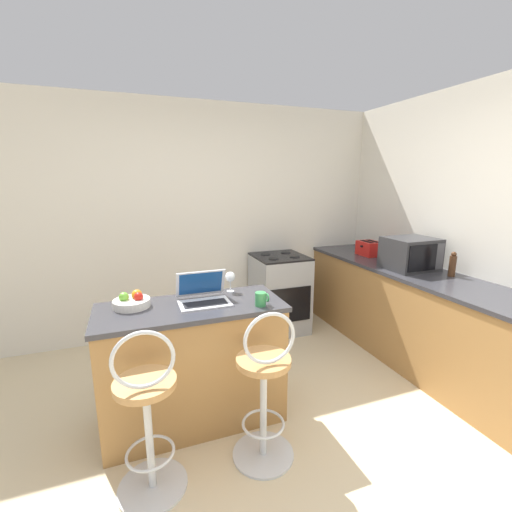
% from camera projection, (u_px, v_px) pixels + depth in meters
% --- Properties ---
extents(ground_plane, '(20.00, 20.00, 0.00)m').
position_uv_depth(ground_plane, '(284.00, 477.00, 2.08)').
color(ground_plane, beige).
extents(wall_back, '(12.00, 0.06, 2.60)m').
position_uv_depth(wall_back, '(201.00, 221.00, 3.91)').
color(wall_back, silver).
rests_on(wall_back, ground_plane).
extents(breakfast_bar, '(1.29, 0.56, 0.91)m').
position_uv_depth(breakfast_bar, '(194.00, 364.00, 2.49)').
color(breakfast_bar, '#9E703D').
rests_on(breakfast_bar, ground_plane).
extents(counter_right, '(0.66, 2.81, 0.91)m').
position_uv_depth(counter_right, '(411.00, 315.00, 3.40)').
color(counter_right, '#9E703D').
rests_on(counter_right, ground_plane).
extents(bar_stool_near, '(0.40, 0.40, 1.03)m').
position_uv_depth(bar_stool_near, '(148.00, 416.00, 1.89)').
color(bar_stool_near, silver).
rests_on(bar_stool_near, ground_plane).
extents(bar_stool_far, '(0.40, 0.40, 1.03)m').
position_uv_depth(bar_stool_far, '(264.00, 390.00, 2.12)').
color(bar_stool_far, silver).
rests_on(bar_stool_far, ground_plane).
extents(laptop, '(0.36, 0.28, 0.22)m').
position_uv_depth(laptop, '(203.00, 294.00, 2.45)').
color(laptop, silver).
rests_on(laptop, breakfast_bar).
extents(microwave, '(0.46, 0.39, 0.31)m').
position_uv_depth(microwave, '(410.00, 254.00, 3.34)').
color(microwave, '#2D2D30').
rests_on(microwave, counter_right).
extents(toaster, '(0.22, 0.26, 0.17)m').
position_uv_depth(toaster, '(369.00, 248.00, 3.96)').
color(toaster, red).
rests_on(toaster, counter_right).
extents(stove_range, '(0.58, 0.61, 0.91)m').
position_uv_depth(stove_range, '(279.00, 293.00, 4.05)').
color(stove_range, '#9EA3A8').
rests_on(stove_range, ground_plane).
extents(fruit_bowl, '(0.25, 0.25, 0.11)m').
position_uv_depth(fruit_bowl, '(132.00, 302.00, 2.35)').
color(fruit_bowl, silver).
rests_on(fruit_bowl, breakfast_bar).
extents(wine_glass_tall, '(0.08, 0.08, 0.16)m').
position_uv_depth(wine_glass_tall, '(230.00, 277.00, 2.66)').
color(wine_glass_tall, silver).
rests_on(wine_glass_tall, breakfast_bar).
extents(pepper_mill, '(0.06, 0.06, 0.23)m').
position_uv_depth(pepper_mill, '(452.00, 265.00, 3.09)').
color(pepper_mill, '#4C2D19').
rests_on(pepper_mill, counter_right).
extents(mug_green, '(0.09, 0.08, 0.10)m').
position_uv_depth(mug_green, '(261.00, 299.00, 2.37)').
color(mug_green, '#338447').
rests_on(mug_green, breakfast_bar).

